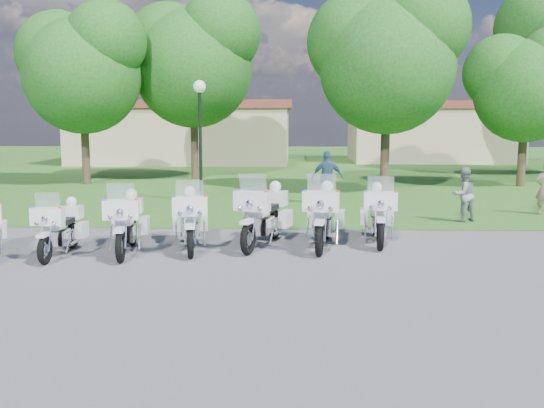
{
  "coord_description": "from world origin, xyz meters",
  "views": [
    {
      "loc": [
        1.5,
        -13.06,
        2.98
      ],
      "look_at": [
        0.96,
        1.2,
        0.95
      ],
      "focal_mm": 40.0,
      "sensor_mm": 36.0,
      "label": 1
    }
  ],
  "objects_px": {
    "motorcycle_4": "(190,219)",
    "motorcycle_5": "(264,214)",
    "bystander_c": "(327,178)",
    "lamp_post": "(200,111)",
    "motorcycle_7": "(378,213)",
    "motorcycle_3": "(127,222)",
    "motorcycle_6": "(324,215)",
    "bystander_b": "(463,195)",
    "motorcycle_2": "(61,227)"
  },
  "relations": [
    {
      "from": "bystander_b",
      "to": "bystander_c",
      "type": "xyz_separation_m",
      "value": [
        -3.72,
        3.49,
        0.14
      ]
    },
    {
      "from": "motorcycle_2",
      "to": "bystander_b",
      "type": "relative_size",
      "value": 1.38
    },
    {
      "from": "lamp_post",
      "to": "motorcycle_3",
      "type": "bearing_deg",
      "value": -92.63
    },
    {
      "from": "motorcycle_7",
      "to": "lamp_post",
      "type": "xyz_separation_m",
      "value": [
        -5.36,
        6.82,
        2.53
      ]
    },
    {
      "from": "bystander_b",
      "to": "bystander_c",
      "type": "distance_m",
      "value": 5.1
    },
    {
      "from": "motorcycle_5",
      "to": "motorcycle_7",
      "type": "height_order",
      "value": "motorcycle_5"
    },
    {
      "from": "motorcycle_4",
      "to": "lamp_post",
      "type": "bearing_deg",
      "value": -92.74
    },
    {
      "from": "bystander_b",
      "to": "motorcycle_4",
      "type": "bearing_deg",
      "value": 0.02
    },
    {
      "from": "motorcycle_2",
      "to": "bystander_c",
      "type": "xyz_separation_m",
      "value": [
        6.23,
        8.15,
        0.31
      ]
    },
    {
      "from": "motorcycle_6",
      "to": "lamp_post",
      "type": "bearing_deg",
      "value": -53.7
    },
    {
      "from": "motorcycle_2",
      "to": "motorcycle_6",
      "type": "bearing_deg",
      "value": -168.96
    },
    {
      "from": "motorcycle_6",
      "to": "motorcycle_7",
      "type": "height_order",
      "value": "motorcycle_6"
    },
    {
      "from": "motorcycle_2",
      "to": "motorcycle_4",
      "type": "height_order",
      "value": "motorcycle_4"
    },
    {
      "from": "lamp_post",
      "to": "bystander_c",
      "type": "xyz_separation_m",
      "value": [
        4.47,
        -0.39,
        -2.3
      ]
    },
    {
      "from": "motorcycle_2",
      "to": "motorcycle_3",
      "type": "bearing_deg",
      "value": -167.99
    },
    {
      "from": "bystander_c",
      "to": "motorcycle_7",
      "type": "bearing_deg",
      "value": 91.59
    },
    {
      "from": "motorcycle_4",
      "to": "bystander_c",
      "type": "xyz_separation_m",
      "value": [
        3.52,
        7.39,
        0.23
      ]
    },
    {
      "from": "bystander_c",
      "to": "bystander_b",
      "type": "bearing_deg",
      "value": 130.56
    },
    {
      "from": "motorcycle_3",
      "to": "bystander_c",
      "type": "height_order",
      "value": "bystander_c"
    },
    {
      "from": "bystander_c",
      "to": "lamp_post",
      "type": "bearing_deg",
      "value": -11.26
    },
    {
      "from": "motorcycle_5",
      "to": "lamp_post",
      "type": "relative_size",
      "value": 0.6
    },
    {
      "from": "motorcycle_5",
      "to": "motorcycle_7",
      "type": "relative_size",
      "value": 1.03
    },
    {
      "from": "motorcycle_3",
      "to": "motorcycle_6",
      "type": "height_order",
      "value": "motorcycle_6"
    },
    {
      "from": "motorcycle_6",
      "to": "lamp_post",
      "type": "relative_size",
      "value": 0.62
    },
    {
      "from": "motorcycle_6",
      "to": "bystander_b",
      "type": "xyz_separation_m",
      "value": [
        4.16,
        3.51,
        0.04
      ]
    },
    {
      "from": "motorcycle_6",
      "to": "motorcycle_5",
      "type": "bearing_deg",
      "value": 6.6
    },
    {
      "from": "motorcycle_5",
      "to": "lamp_post",
      "type": "height_order",
      "value": "lamp_post"
    },
    {
      "from": "lamp_post",
      "to": "bystander_b",
      "type": "distance_m",
      "value": 9.39
    },
    {
      "from": "motorcycle_4",
      "to": "motorcycle_5",
      "type": "xyz_separation_m",
      "value": [
        1.68,
        0.42,
        0.04
      ]
    },
    {
      "from": "motorcycle_2",
      "to": "motorcycle_5",
      "type": "bearing_deg",
      "value": -165.22
    },
    {
      "from": "motorcycle_4",
      "to": "bystander_c",
      "type": "height_order",
      "value": "bystander_c"
    },
    {
      "from": "motorcycle_2",
      "to": "bystander_b",
      "type": "height_order",
      "value": "bystander_b"
    },
    {
      "from": "motorcycle_2",
      "to": "motorcycle_5",
      "type": "relative_size",
      "value": 0.85
    },
    {
      "from": "motorcycle_6",
      "to": "motorcycle_7",
      "type": "xyz_separation_m",
      "value": [
        1.33,
        0.57,
        -0.04
      ]
    },
    {
      "from": "motorcycle_4",
      "to": "motorcycle_5",
      "type": "height_order",
      "value": "motorcycle_5"
    },
    {
      "from": "motorcycle_4",
      "to": "bystander_b",
      "type": "distance_m",
      "value": 8.23
    },
    {
      "from": "motorcycle_7",
      "to": "bystander_b",
      "type": "relative_size",
      "value": 1.59
    },
    {
      "from": "motorcycle_3",
      "to": "motorcycle_4",
      "type": "height_order",
      "value": "motorcycle_4"
    },
    {
      "from": "motorcycle_2",
      "to": "lamp_post",
      "type": "xyz_separation_m",
      "value": [
        1.76,
        8.54,
        2.62
      ]
    },
    {
      "from": "motorcycle_4",
      "to": "bystander_c",
      "type": "relative_size",
      "value": 1.33
    },
    {
      "from": "motorcycle_5",
      "to": "motorcycle_7",
      "type": "distance_m",
      "value": 2.78
    },
    {
      "from": "motorcycle_2",
      "to": "motorcycle_5",
      "type": "height_order",
      "value": "motorcycle_5"
    },
    {
      "from": "motorcycle_6",
      "to": "bystander_b",
      "type": "bearing_deg",
      "value": -132.19
    },
    {
      "from": "motorcycle_5",
      "to": "motorcycle_3",
      "type": "bearing_deg",
      "value": 32.29
    },
    {
      "from": "motorcycle_3",
      "to": "bystander_b",
      "type": "height_order",
      "value": "motorcycle_3"
    },
    {
      "from": "motorcycle_7",
      "to": "motorcycle_4",
      "type": "bearing_deg",
      "value": 16.64
    },
    {
      "from": "motorcycle_6",
      "to": "motorcycle_4",
      "type": "bearing_deg",
      "value": 14.92
    },
    {
      "from": "motorcycle_7",
      "to": "motorcycle_3",
      "type": "bearing_deg",
      "value": 18.22
    },
    {
      "from": "motorcycle_6",
      "to": "motorcycle_7",
      "type": "distance_m",
      "value": 1.45
    },
    {
      "from": "motorcycle_5",
      "to": "motorcycle_7",
      "type": "bearing_deg",
      "value": -152.62
    }
  ]
}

